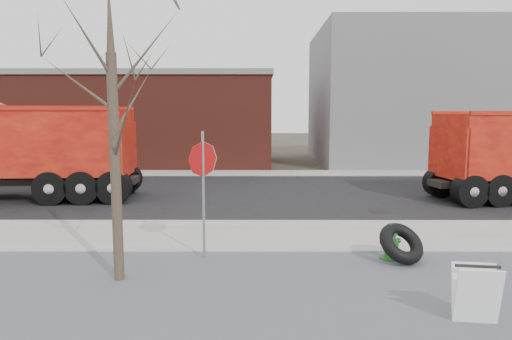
{
  "coord_description": "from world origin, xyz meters",
  "views": [
    {
      "loc": [
        -0.73,
        -10.46,
        2.97
      ],
      "look_at": [
        -0.77,
        2.25,
        1.4
      ],
      "focal_mm": 32.0,
      "sensor_mm": 36.0,
      "label": 1
    }
  ],
  "objects_px": {
    "stop_sign": "(203,172)",
    "sandwich_board": "(476,294)",
    "dump_truck_red_b": "(22,148)",
    "truck_tire": "(401,243)",
    "fire_hydrant": "(390,243)"
  },
  "relations": [
    {
      "from": "stop_sign",
      "to": "sandwich_board",
      "type": "relative_size",
      "value": 3.12
    },
    {
      "from": "stop_sign",
      "to": "sandwich_board",
      "type": "bearing_deg",
      "value": -57.99
    },
    {
      "from": "stop_sign",
      "to": "dump_truck_red_b",
      "type": "distance_m",
      "value": 9.49
    },
    {
      "from": "stop_sign",
      "to": "dump_truck_red_b",
      "type": "bearing_deg",
      "value": 114.05
    },
    {
      "from": "truck_tire",
      "to": "sandwich_board",
      "type": "xyz_separation_m",
      "value": [
        0.22,
        -2.66,
        0.04
      ]
    },
    {
      "from": "truck_tire",
      "to": "dump_truck_red_b",
      "type": "relative_size",
      "value": 0.14
    },
    {
      "from": "fire_hydrant",
      "to": "dump_truck_red_b",
      "type": "height_order",
      "value": "dump_truck_red_b"
    },
    {
      "from": "truck_tire",
      "to": "sandwich_board",
      "type": "bearing_deg",
      "value": -85.28
    },
    {
      "from": "sandwich_board",
      "to": "dump_truck_red_b",
      "type": "distance_m",
      "value": 14.61
    },
    {
      "from": "fire_hydrant",
      "to": "sandwich_board",
      "type": "distance_m",
      "value": 2.88
    },
    {
      "from": "truck_tire",
      "to": "sandwich_board",
      "type": "distance_m",
      "value": 2.67
    },
    {
      "from": "fire_hydrant",
      "to": "stop_sign",
      "type": "distance_m",
      "value": 4.06
    },
    {
      "from": "truck_tire",
      "to": "sandwich_board",
      "type": "relative_size",
      "value": 1.43
    },
    {
      "from": "fire_hydrant",
      "to": "truck_tire",
      "type": "bearing_deg",
      "value": -64.9
    },
    {
      "from": "truck_tire",
      "to": "dump_truck_red_b",
      "type": "xyz_separation_m",
      "value": [
        -10.92,
        6.7,
        1.4
      ]
    }
  ]
}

